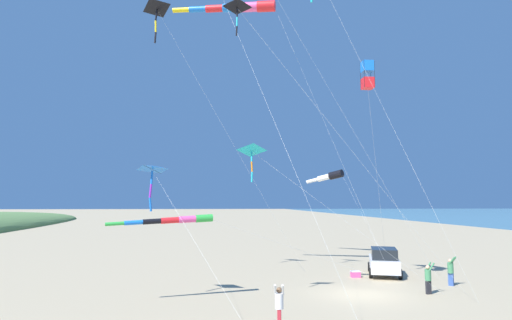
% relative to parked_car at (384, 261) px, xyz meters
% --- Properties ---
extents(ground_plane, '(600.00, 600.00, 0.00)m').
position_rel_parked_car_xyz_m(ground_plane, '(3.65, 5.71, -0.95)').
color(ground_plane, tan).
extents(parked_car, '(3.14, 4.67, 1.85)m').
position_rel_parked_car_xyz_m(parked_car, '(0.00, 0.00, 0.00)').
color(parked_car, silver).
rests_on(parked_car, ground_plane).
extents(cooler_box, '(0.62, 0.42, 0.42)m').
position_rel_parked_car_xyz_m(cooler_box, '(2.21, 0.57, -0.74)').
color(cooler_box, '#EF4C93').
rests_on(cooler_box, ground_plane).
extents(person_adult_flyer, '(0.53, 0.43, 1.70)m').
position_rel_parked_car_xyz_m(person_adult_flyer, '(-0.05, 5.99, -0.03)').
color(person_adult_flyer, '#232328').
rests_on(person_adult_flyer, ground_plane).
extents(person_child_green_jacket, '(0.46, 0.57, 1.74)m').
position_rel_parked_car_xyz_m(person_child_green_jacket, '(8.96, 11.37, -0.00)').
color(person_child_green_jacket, '#B72833').
rests_on(person_child_green_jacket, ground_plane).
extents(person_child_grey_jacket, '(0.61, 0.62, 1.74)m').
position_rel_parked_car_xyz_m(person_child_grey_jacket, '(-2.55, 3.91, -0.00)').
color(person_child_grey_jacket, '#335199').
rests_on(person_child_grey_jacket, ground_plane).
extents(kite_delta_small_distant, '(5.44, 5.90, 6.95)m').
position_rel_parked_car_xyz_m(kite_delta_small_distant, '(14.77, 6.46, 5.68)').
color(kite_delta_small_distant, blue).
rests_on(kite_delta_small_distant, ground_plane).
extents(kite_windsock_magenta_far_left, '(16.07, 7.03, 4.35)m').
position_rel_parked_car_xyz_m(kite_windsock_magenta_far_left, '(13.52, 6.66, 3.11)').
color(kite_windsock_magenta_far_left, green).
rests_on(kite_windsock_magenta_far_left, ground_plane).
extents(kite_windsock_long_streamer_left, '(14.70, 2.90, 18.95)m').
position_rel_parked_car_xyz_m(kite_windsock_long_streamer_left, '(10.14, 0.01, 17.65)').
color(kite_windsock_long_streamer_left, red).
rests_on(kite_windsock_long_streamer_left, ground_plane).
extents(kite_delta_purple_drifting, '(11.11, 0.92, 8.01)m').
position_rel_parked_car_xyz_m(kite_delta_purple_drifting, '(9.64, 6.58, 6.69)').
color(kite_delta_purple_drifting, '#1EB7C6').
rests_on(kite_delta_purple_drifting, ground_plane).
extents(kite_windsock_white_trailing, '(3.92, 11.00, 8.09)m').
position_rel_parked_car_xyz_m(kite_windsock_white_trailing, '(0.52, -11.56, 6.52)').
color(kite_windsock_white_trailing, black).
rests_on(kite_windsock_white_trailing, ground_plane).
extents(kite_delta_long_streamer_right, '(13.17, 2.03, 15.20)m').
position_rel_parked_car_xyz_m(kite_delta_long_streamer_right, '(10.46, 7.74, 13.89)').
color(kite_delta_long_streamer_right, black).
rests_on(kite_delta_long_streamer_right, ground_plane).
extents(kite_box_orange_high_right, '(3.93, 7.05, 13.34)m').
position_rel_parked_car_xyz_m(kite_box_orange_high_right, '(2.58, 4.73, 11.55)').
color(kite_box_orange_high_right, blue).
rests_on(kite_box_orange_high_right, ground_plane).
extents(kite_delta_red_high_left, '(11.36, 4.60, 17.99)m').
position_rel_parked_car_xyz_m(kite_delta_red_high_left, '(15.41, 1.55, 16.55)').
color(kite_delta_red_high_left, black).
rests_on(kite_delta_red_high_left, ground_plane).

